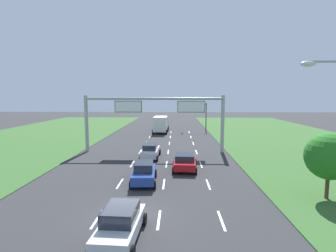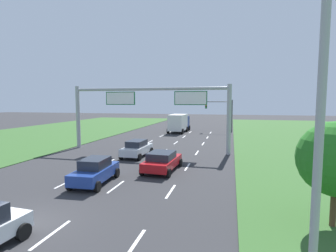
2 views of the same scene
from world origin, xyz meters
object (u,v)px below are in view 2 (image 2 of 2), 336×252
Objects in this scene: sign_gantry at (149,105)px; traffic_light_mast at (221,110)px; box_truck at (179,122)px; street_lamp at (300,111)px; car_mid_lane at (95,171)px; roadside_tree_near at (336,159)px; car_near_red at (162,161)px; car_far_ahead at (137,148)px.

traffic_light_mast is (6.62, 20.28, -1.04)m from sign_gantry.
box_truck is 0.85× the size of street_lamp.
roadside_tree_near reaches higher than car_mid_lane.
street_lamp is at bearing -115.42° from roadside_tree_near.
car_mid_lane is 13.27m from roadside_tree_near.
roadside_tree_near is (12.74, -3.05, 2.11)m from car_mid_lane.
sign_gantry is 22.86m from street_lamp.
car_mid_lane is at bearing -101.78° from traffic_light_mast.
box_truck is at bearing -159.57° from traffic_light_mast.
traffic_light_mast is (3.21, 27.90, 3.09)m from car_near_red.
box_truck is at bearing 104.86° from street_lamp.
box_truck reaches higher than car_far_ahead.
sign_gantry is at bearing 86.72° from car_mid_lane.
car_far_ahead is (-0.30, 8.50, -0.01)m from car_mid_lane.
car_far_ahead is 24.57m from traffic_light_mast.
sign_gantry is 21.36m from traffic_light_mast.
car_mid_lane is 0.94× the size of roadside_tree_near.
car_mid_lane is 0.24× the size of sign_gantry.
sign_gantry is 2.03× the size of street_lamp.
car_near_red is 1.00× the size of roadside_tree_near.
car_mid_lane is 32.69m from traffic_light_mast.
car_near_red is 0.80× the size of traffic_light_mast.
street_lamp reaches higher than car_mid_lane.
street_lamp is (9.90, -9.03, 4.26)m from car_mid_lane.
car_near_red is 11.85m from roadside_tree_near.
box_truck is 7.70m from traffic_light_mast.
car_far_ahead is at bearing 138.48° from roadside_tree_near.
sign_gantry is at bearing -86.84° from box_truck.
box_truck is at bearing 91.58° from car_far_ahead.
traffic_light_mast is 41.05m from street_lamp.
car_mid_lane is 8.50m from car_far_ahead.
box_truck reaches higher than car_near_red.
traffic_light_mast is at bearing 94.55° from street_lamp.
car_near_red is at bearing 45.91° from car_mid_lane.
street_lamp reaches higher than traffic_light_mast.
car_near_red is 25.61m from box_truck.
car_near_red is at bearing -96.56° from traffic_light_mast.
car_mid_lane is at bearing -86.35° from car_far_ahead.
sign_gantry is (0.32, 3.09, 4.10)m from car_far_ahead.
sign_gantry is at bearing -108.09° from traffic_light_mast.
car_far_ahead is 0.26× the size of sign_gantry.
roadside_tree_near is at bearing -80.09° from traffic_light_mast.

